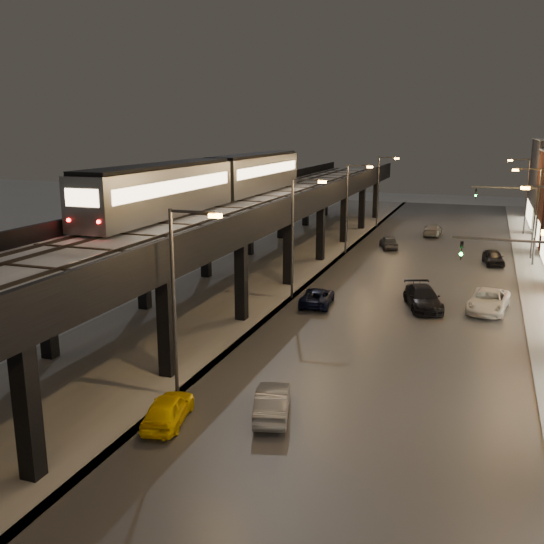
% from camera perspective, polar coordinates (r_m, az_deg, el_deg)
% --- Properties ---
extents(road_surface, '(17.00, 120.00, 0.06)m').
position_cam_1_polar(road_surface, '(47.70, 12.79, -2.09)').
color(road_surface, '#46474D').
rests_on(road_surface, ground).
extents(under_viaduct_pavement, '(11.00, 120.00, 0.06)m').
position_cam_1_polar(under_viaduct_pavement, '(50.94, -2.44, -0.78)').
color(under_viaduct_pavement, '#9FA1A8').
rests_on(under_viaduct_pavement, ground).
extents(elevated_viaduct, '(9.00, 100.00, 6.30)m').
position_cam_1_polar(elevated_viaduct, '(46.99, -3.95, 4.95)').
color(elevated_viaduct, black).
rests_on(elevated_viaduct, ground).
extents(viaduct_trackbed, '(8.40, 100.00, 0.32)m').
position_cam_1_polar(viaduct_trackbed, '(47.00, -3.91, 5.90)').
color(viaduct_trackbed, '#B2B7C1').
rests_on(viaduct_trackbed, elevated_viaduct).
extents(viaduct_parapet_streetside, '(0.30, 100.00, 1.10)m').
position_cam_1_polar(viaduct_parapet_streetside, '(45.42, 1.18, 6.26)').
color(viaduct_parapet_streetside, black).
rests_on(viaduct_parapet_streetside, elevated_viaduct).
extents(viaduct_parapet_far, '(0.30, 100.00, 1.10)m').
position_cam_1_polar(viaduct_parapet_far, '(48.85, -8.61, 6.61)').
color(viaduct_parapet_far, black).
rests_on(viaduct_parapet_far, elevated_viaduct).
extents(streetlight_left_1, '(2.57, 0.28, 9.00)m').
position_cam_1_polar(streetlight_left_1, '(28.04, -8.78, -1.75)').
color(streetlight_left_1, '#38383A').
rests_on(streetlight_left_1, ground).
extents(streetlight_left_2, '(2.57, 0.28, 9.00)m').
position_cam_1_polar(streetlight_left_2, '(44.34, 2.26, 3.97)').
color(streetlight_left_2, '#38383A').
rests_on(streetlight_left_2, ground).
extents(streetlight_left_3, '(2.57, 0.28, 9.00)m').
position_cam_1_polar(streetlight_left_3, '(61.59, 7.30, 6.52)').
color(streetlight_left_3, '#38383A').
rests_on(streetlight_left_3, ground).
extents(streetlight_right_3, '(2.56, 0.28, 9.00)m').
position_cam_1_polar(streetlight_right_3, '(60.35, 23.48, 5.38)').
color(streetlight_right_3, '#38383A').
rests_on(streetlight_right_3, ground).
extents(streetlight_left_4, '(2.57, 0.28, 9.00)m').
position_cam_1_polar(streetlight_left_4, '(79.18, 10.14, 7.93)').
color(streetlight_left_4, '#38383A').
rests_on(streetlight_left_4, ground).
extents(streetlight_right_4, '(2.56, 0.28, 9.00)m').
position_cam_1_polar(streetlight_right_4, '(78.22, 22.71, 7.04)').
color(streetlight_right_4, '#38383A').
rests_on(streetlight_right_4, ground).
extents(traffic_light_rig_b, '(6.10, 0.34, 7.00)m').
position_cam_1_polar(traffic_light_rig_b, '(63.36, 22.45, 5.13)').
color(traffic_light_rig_b, '#38383A').
rests_on(traffic_light_rig_b, ground).
extents(subway_train, '(2.94, 35.38, 3.51)m').
position_cam_1_polar(subway_train, '(50.36, -5.29, 8.64)').
color(subway_train, gray).
rests_on(subway_train, viaduct_trackbed).
extents(car_taxi, '(2.24, 4.01, 1.29)m').
position_cam_1_polar(car_taxi, '(27.12, -9.75, -12.70)').
color(car_taxi, '#FFD501').
rests_on(car_taxi, ground).
extents(car_near_white, '(2.44, 4.29, 1.34)m').
position_cam_1_polar(car_near_white, '(27.33, 0.04, -12.22)').
color(car_near_white, slate).
rests_on(car_near_white, ground).
extents(car_mid_silver, '(2.50, 4.66, 1.24)m').
position_cam_1_polar(car_mid_silver, '(43.68, 4.27, -2.41)').
color(car_mid_silver, black).
rests_on(car_mid_silver, ground).
extents(car_mid_dark, '(2.06, 4.76, 1.37)m').
position_cam_1_polar(car_mid_dark, '(74.43, 14.90, 3.81)').
color(car_mid_dark, '#97989A').
rests_on(car_mid_dark, ground).
extents(car_far_white, '(2.74, 4.30, 1.36)m').
position_cam_1_polar(car_far_white, '(65.48, 10.94, 2.76)').
color(car_far_white, '#4A4E59').
rests_on(car_far_white, ground).
extents(car_onc_dark, '(3.16, 5.62, 1.48)m').
position_cam_1_polar(car_onc_dark, '(44.71, 19.68, -2.64)').
color(car_onc_dark, white).
rests_on(car_onc_dark, ground).
extents(car_onc_white, '(3.60, 5.60, 1.51)m').
position_cam_1_polar(car_onc_white, '(44.11, 14.02, -2.44)').
color(car_onc_white, black).
rests_on(car_onc_white, ground).
extents(car_onc_red, '(2.29, 4.23, 1.37)m').
position_cam_1_polar(car_onc_red, '(60.20, 20.11, 1.26)').
color(car_onc_red, black).
rests_on(car_onc_red, ground).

